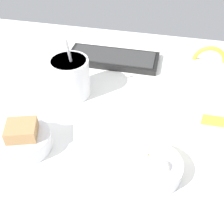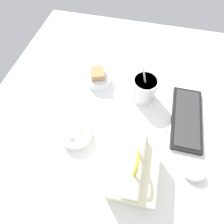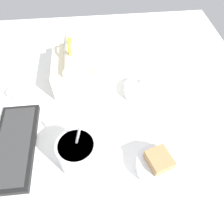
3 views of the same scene
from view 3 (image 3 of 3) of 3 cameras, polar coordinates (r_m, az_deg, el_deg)
desk_surface at (r=74.39cm, az=1.31°, el=-3.34°), size 140.00×110.00×2.00cm
keyboard at (r=74.29cm, az=-24.06°, el=-7.90°), size 30.06×12.09×2.10cm
lunch_bag at (r=83.53cm, az=-9.93°, el=11.33°), size 19.85×14.97×18.66cm
soup_cup at (r=61.95cm, az=-8.85°, el=-10.86°), size 10.71×10.71×18.41cm
bento_bowl_sandwich at (r=64.62cm, az=11.77°, el=-13.22°), size 12.08×12.08×7.19cm
bento_bowl_snacks at (r=81.27cm, az=7.56°, el=5.77°), size 12.40×12.40×5.20cm
computer_mouse at (r=88.16cm, az=-23.65°, el=5.06°), size 5.95×8.11×2.92cm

